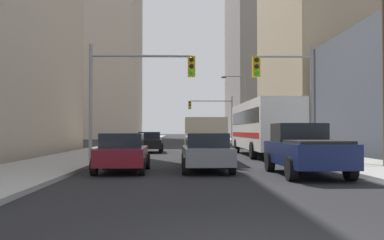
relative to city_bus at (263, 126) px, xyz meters
The scene contains 14 objects.
sidewalk_left 29.62m from the city_bus, 112.26° to the left, with size 3.97×160.00×0.15m, color #9E9E99.
sidewalk_right 27.57m from the city_bus, 84.10° to the left, with size 3.97×160.00×0.15m, color #9E9E99.
city_bus is the anchor object (origin of this frame).
pickup_truck_navy 12.39m from the city_bus, 93.68° to the right, with size 2.20×5.41×1.90m.
cargo_van_beige 6.37m from the city_bus, 129.60° to the right, with size 2.16×5.23×2.26m.
sedan_grey 11.68m from the city_bus, 111.60° to the right, with size 1.95×4.24×1.52m.
sedan_maroon 13.31m from the city_bus, 124.81° to the right, with size 1.95×4.25×1.52m.
sedan_black 9.14m from the city_bus, 146.42° to the left, with size 1.95×4.25×1.52m.
traffic_signal_near_left 9.70m from the city_bus, 142.21° to the right, with size 5.37×0.44×6.00m.
traffic_signal_near_right 6.16m from the city_bus, 88.73° to the right, with size 3.15×0.44×6.00m.
traffic_signal_far_right 29.00m from the city_bus, 92.10° to the left, with size 5.69×0.44×6.00m.
street_lamp_right 18.63m from the city_bus, 86.50° to the left, with size 2.58×0.32×7.50m.
building_left_far_tower 73.94m from the city_bus, 111.29° to the left, with size 22.92×24.06×51.69m, color #B7A893.
building_right_mid_block 27.96m from the city_bus, 56.41° to the left, with size 18.11×22.65×23.24m, color tan.
Camera 1 is at (-1.18, -5.97, 1.63)m, focal length 42.25 mm.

